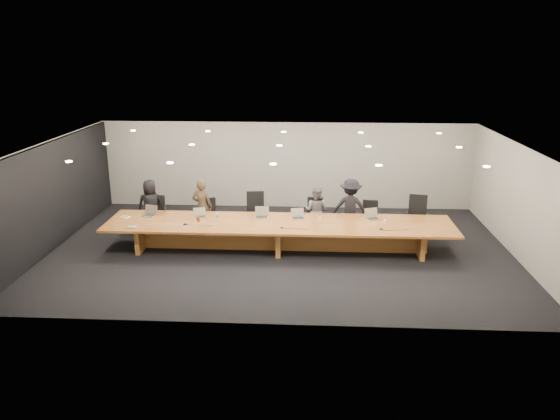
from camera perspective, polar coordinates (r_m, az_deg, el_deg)
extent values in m
plane|color=black|center=(14.39, -0.07, -4.16)|extent=(12.00, 12.00, 0.00)
cube|color=#B7B4A7|center=(17.83, 0.67, 4.69)|extent=(12.00, 0.02, 2.80)
cube|color=black|center=(15.47, -22.62, 1.36)|extent=(0.08, 7.84, 2.74)
cube|color=brown|center=(14.15, -0.07, -1.44)|extent=(9.00, 1.80, 0.06)
cube|color=brown|center=(14.27, -0.07, -2.87)|extent=(7.65, 0.15, 0.69)
cube|color=brown|center=(14.91, -14.03, -2.52)|extent=(0.12, 1.26, 0.69)
cube|color=brown|center=(14.27, -0.07, -2.87)|extent=(0.12, 1.26, 0.69)
cube|color=brown|center=(14.53, 14.28, -3.05)|extent=(0.12, 1.26, 0.69)
imported|color=black|center=(15.99, -13.35, 0.43)|extent=(0.84, 0.66, 1.53)
imported|color=#362B1D|center=(15.51, -8.13, 0.34)|extent=(0.63, 0.46, 1.59)
imported|color=slate|center=(15.33, 3.79, -0.07)|extent=(0.83, 0.74, 1.41)
imported|color=black|center=(15.35, 7.37, 0.28)|extent=(1.14, 0.76, 1.63)
cylinder|color=#B1C2BE|center=(14.44, -6.56, -0.64)|extent=(0.07, 0.07, 0.19)
cylinder|color=maroon|center=(14.40, -8.53, -0.94)|extent=(0.10, 0.10, 0.11)
cone|color=white|center=(14.37, 4.22, -0.91)|extent=(0.07, 0.07, 0.08)
cone|color=white|center=(14.31, 10.95, -1.22)|extent=(0.09, 0.09, 0.09)
cube|color=silver|center=(15.14, -15.86, -0.72)|extent=(0.30, 0.27, 0.01)
cube|color=#52C334|center=(15.12, -15.90, -0.66)|extent=(0.18, 0.13, 0.02)
cube|color=#B5B5BA|center=(14.24, -15.23, -1.73)|extent=(0.24, 0.19, 0.03)
cone|color=black|center=(14.18, -9.87, -1.46)|extent=(0.16, 0.16, 0.03)
cone|color=black|center=(13.72, 0.19, -1.84)|extent=(0.13, 0.13, 0.03)
cone|color=black|center=(13.86, 10.54, -1.94)|extent=(0.13, 0.13, 0.03)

